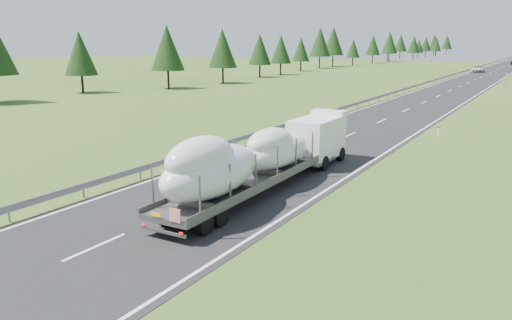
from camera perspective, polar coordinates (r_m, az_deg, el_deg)
The scene contains 7 objects.
ground at distance 20.11m, azimuth -17.89°, elevation -9.48°, with size 400.00×400.00×0.00m, color #324F1A.
road_surface at distance 113.15m, azimuth 23.79°, elevation 8.41°, with size 10.00×400.00×0.02m, color black.
guardrail at distance 113.84m, azimuth 21.15°, elevation 8.96°, with size 0.10×400.00×0.76m.
highway_sign at distance 92.44m, azimuth 26.70°, elevation 8.38°, with size 0.08×0.90×2.60m.
tree_line_left at distance 166.24m, azimuth 10.48°, elevation 12.86°, with size 15.00×341.51×12.18m.
boat_truck at distance 25.49m, azimuth 0.59°, elevation 0.58°, with size 2.61×17.28×3.74m.
distant_van at distance 141.50m, azimuth 24.04°, elevation 9.51°, with size 2.87×6.21×1.73m, color silver.
Camera 1 is at (14.25, -11.99, 7.59)m, focal length 35.00 mm.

